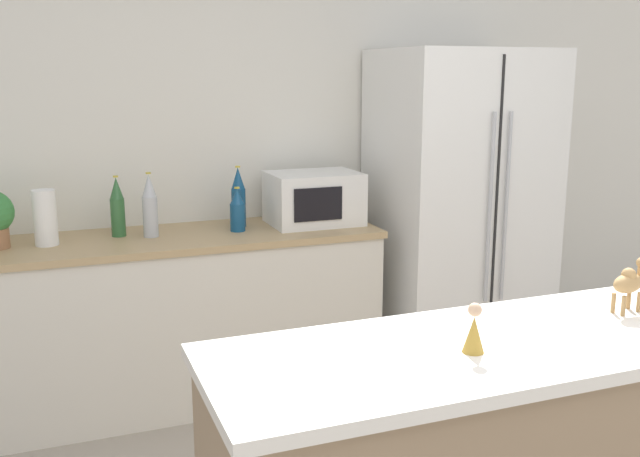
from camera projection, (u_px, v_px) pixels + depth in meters
The scene contains 11 objects.
wall_back at pixel (264, 149), 4.03m from camera, with size 8.00×0.06×2.55m.
back_counter at pixel (185, 318), 3.72m from camera, with size 2.03×0.63×0.89m.
refrigerator at pixel (458, 212), 4.09m from camera, with size 0.90×0.76×1.82m.
paper_towel_roll at pixel (45, 218), 3.37m from camera, with size 0.11×0.11×0.27m.
microwave at pixel (314, 198), 3.86m from camera, with size 0.48×0.37×0.28m.
back_bottle_0 at pixel (117, 207), 3.56m from camera, with size 0.07×0.07×0.31m.
back_bottle_1 at pixel (238, 198), 3.78m from camera, with size 0.08×0.08×0.33m.
back_bottle_2 at pixel (237, 210), 3.68m from camera, with size 0.08×0.08×0.23m.
back_bottle_3 at pixel (150, 206), 3.54m from camera, with size 0.07×0.07×0.33m.
camel_figurine at pixel (629, 282), 2.08m from camera, with size 0.13×0.07×0.16m.
wise_man_figurine_blue at pixel (474, 331), 1.79m from camera, with size 0.06×0.06×0.13m.
Camera 1 is at (-1.14, -1.15, 1.70)m, focal length 40.00 mm.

